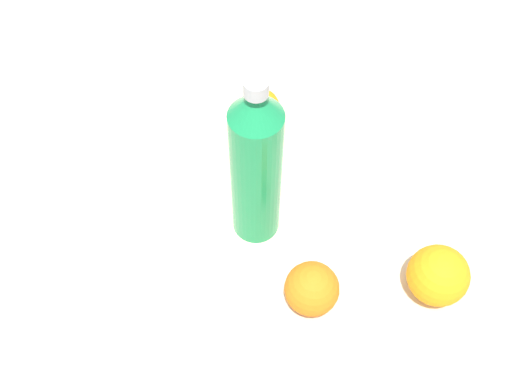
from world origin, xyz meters
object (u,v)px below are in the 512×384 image
orange_0 (438,275)px  orange_1 (312,289)px  water_bottle (256,167)px  orange_2 (260,108)px

orange_0 → orange_1: 0.16m
water_bottle → orange_1: bearing=-81.5°
water_bottle → orange_0: bearing=-46.1°
orange_0 → orange_2: size_ratio=1.29×
orange_0 → orange_1: (-0.08, -0.14, -0.00)m
orange_0 → orange_2: bearing=-175.7°
orange_1 → orange_2: orange_1 is taller
orange_1 → orange_2: size_ratio=1.14×
orange_0 → orange_1: size_ratio=1.13×
orange_0 → orange_1: bearing=-118.0°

